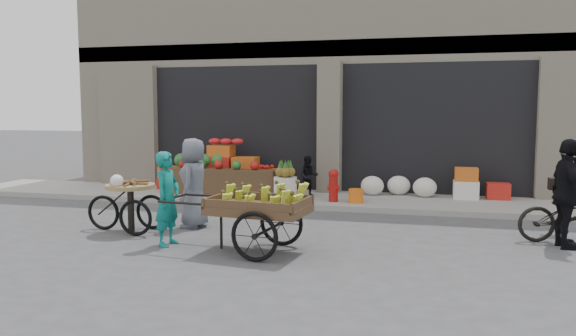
% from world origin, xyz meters
% --- Properties ---
extents(ground, '(80.00, 80.00, 0.00)m').
position_xyz_m(ground, '(0.00, 0.00, 0.00)').
color(ground, '#424244').
rests_on(ground, ground).
extents(sidewalk, '(18.00, 2.20, 0.12)m').
position_xyz_m(sidewalk, '(0.00, 4.10, 0.06)').
color(sidewalk, gray).
rests_on(sidewalk, ground).
extents(building, '(14.00, 6.45, 7.00)m').
position_xyz_m(building, '(0.00, 8.03, 3.37)').
color(building, beige).
rests_on(building, ground).
extents(fruit_display, '(3.10, 1.12, 1.24)m').
position_xyz_m(fruit_display, '(-2.48, 4.38, 0.67)').
color(fruit_display, red).
rests_on(fruit_display, sidewalk).
extents(pineapple_bin, '(0.52, 0.52, 0.50)m').
position_xyz_m(pineapple_bin, '(-0.75, 3.60, 0.37)').
color(pineapple_bin, silver).
rests_on(pineapple_bin, sidewalk).
extents(fire_hydrant, '(0.22, 0.22, 0.71)m').
position_xyz_m(fire_hydrant, '(0.35, 3.55, 0.50)').
color(fire_hydrant, '#A5140F').
rests_on(fire_hydrant, sidewalk).
extents(orange_bucket, '(0.32, 0.32, 0.30)m').
position_xyz_m(orange_bucket, '(0.85, 3.50, 0.27)').
color(orange_bucket, orange).
rests_on(orange_bucket, sidewalk).
extents(right_bay_goods, '(3.35, 0.60, 0.70)m').
position_xyz_m(right_bay_goods, '(2.61, 4.70, 0.41)').
color(right_bay_goods, silver).
rests_on(right_bay_goods, sidewalk).
extents(seated_person, '(0.51, 0.43, 0.93)m').
position_xyz_m(seated_person, '(-0.35, 4.20, 0.58)').
color(seated_person, black).
rests_on(seated_person, sidewalk).
extents(banana_cart, '(2.52, 1.25, 1.02)m').
position_xyz_m(banana_cart, '(-0.11, -0.59, 0.74)').
color(banana_cart, brown).
rests_on(banana_cart, ground).
extents(vendor_woman, '(0.40, 0.57, 1.48)m').
position_xyz_m(vendor_woman, '(-1.57, -0.53, 0.74)').
color(vendor_woman, '#0F736B').
rests_on(vendor_woman, ground).
extents(tricycle_cart, '(1.43, 0.86, 0.95)m').
position_xyz_m(tricycle_cart, '(-2.65, 0.21, 0.57)').
color(tricycle_cart, '#9E7F51').
rests_on(tricycle_cart, ground).
extents(vendor_grey, '(0.58, 0.83, 1.61)m').
position_xyz_m(vendor_grey, '(-1.73, 0.85, 0.81)').
color(vendor_grey, slate).
rests_on(vendor_grey, ground).
extents(bicycle, '(1.78, 0.84, 0.90)m').
position_xyz_m(bicycle, '(4.63, 1.24, 0.45)').
color(bicycle, black).
rests_on(bicycle, ground).
extents(cyclist, '(0.55, 1.04, 1.69)m').
position_xyz_m(cyclist, '(4.43, 0.84, 0.84)').
color(cyclist, black).
rests_on(cyclist, ground).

